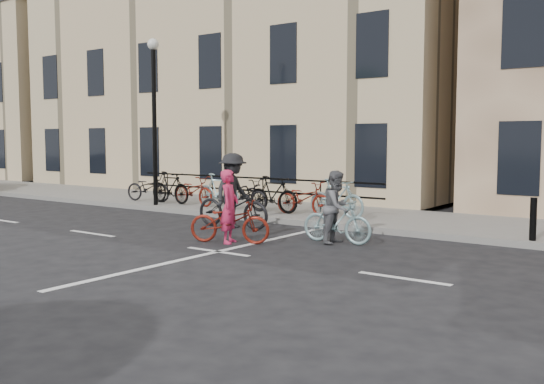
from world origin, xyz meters
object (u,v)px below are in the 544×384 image
Objects in this scene: cyclist_pink at (230,218)px; cyclist_dark at (233,199)px; lamp_post at (154,101)px; cyclist_grey at (337,214)px.

cyclist_dark reaches higher than cyclist_pink.
lamp_post is at bearing 38.20° from cyclist_pink.
cyclist_pink reaches higher than cyclist_grey.
cyclist_pink is 2.34m from cyclist_grey.
cyclist_pink is 1.15× the size of cyclist_grey.
cyclist_grey is 3.33m from cyclist_dark.
lamp_post is 5.63m from cyclist_dark.
cyclist_dark is at bearing -19.86° from lamp_post.
cyclist_pink is at bearing 122.50° from cyclist_grey.
lamp_post is at bearing 66.71° from cyclist_dark.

